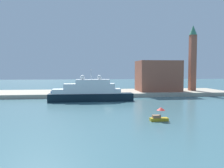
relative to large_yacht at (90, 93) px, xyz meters
name	(u,v)px	position (x,y,z in m)	size (l,w,h in m)	color
ground	(108,104)	(5.66, -7.18, -3.02)	(400.00, 400.00, 0.00)	#3D6670
quay_dock	(102,93)	(5.66, 20.45, -2.26)	(110.00, 23.27, 1.53)	#ADA38E
large_yacht	(90,93)	(0.00, 0.00, 0.00)	(29.02, 4.60, 11.14)	black
small_motorboat	(159,116)	(13.85, -32.42, -1.92)	(3.83, 1.79, 2.88)	#B7991E
harbor_building	(158,76)	(30.63, 19.44, 5.19)	(18.10, 13.30, 13.36)	#93513D
bell_tower	(193,56)	(46.59, 19.22, 14.34)	(3.41, 3.41, 29.33)	#93513D
parked_car	(56,92)	(-13.07, 14.06, -0.89)	(4.53, 1.72, 1.38)	#1E4C99
person_figure	(68,91)	(-8.36, 13.26, -0.68)	(0.36, 0.36, 1.74)	maroon
mooring_bollard	(108,93)	(7.35, 9.70, -1.04)	(0.44, 0.44, 0.90)	black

